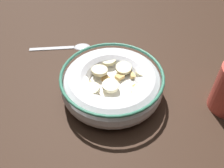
{
  "coord_description": "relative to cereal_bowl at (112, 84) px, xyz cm",
  "views": [
    {
      "loc": [
        32.07,
        -10.78,
        38.18
      ],
      "look_at": [
        0.0,
        0.0,
        3.0
      ],
      "focal_mm": 40.48,
      "sensor_mm": 36.0,
      "label": 1
    }
  ],
  "objects": [
    {
      "name": "ground_plane",
      "position": [
        -0.01,
        0.01,
        -4.04
      ],
      "size": [
        105.71,
        105.71,
        2.0
      ],
      "primitive_type": "cube",
      "color": "#332116"
    },
    {
      "name": "cereal_bowl",
      "position": [
        0.0,
        0.0,
        0.0
      ],
      "size": [
        19.72,
        19.72,
        5.65
      ],
      "color": "silver",
      "rests_on": "ground_plane"
    },
    {
      "name": "spoon",
      "position": [
        -17.46,
        -4.17,
        -2.7
      ],
      "size": [
        5.3,
        14.69,
        0.8
      ],
      "color": "#B7B7BC",
      "rests_on": "ground_plane"
    }
  ]
}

